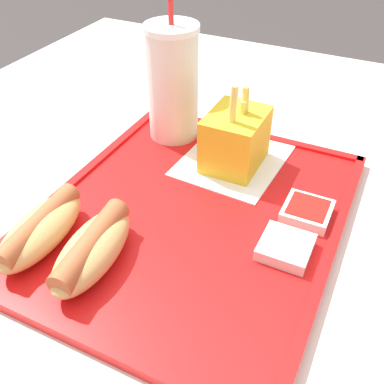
# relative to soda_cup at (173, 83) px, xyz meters

# --- Properties ---
(food_tray) EXTENTS (0.41, 0.34, 0.01)m
(food_tray) POSITION_rel_soda_cup_xyz_m (-0.15, -0.10, -0.09)
(food_tray) COLOR red
(food_tray) RESTS_ON dining_table
(paper_napkin) EXTENTS (0.16, 0.14, 0.00)m
(paper_napkin) POSITION_rel_soda_cup_xyz_m (-0.03, -0.11, -0.08)
(paper_napkin) COLOR white
(paper_napkin) RESTS_ON food_tray
(soda_cup) EXTENTS (0.07, 0.07, 0.20)m
(soda_cup) POSITION_rel_soda_cup_xyz_m (0.00, 0.00, 0.00)
(soda_cup) COLOR silver
(soda_cup) RESTS_ON food_tray
(hot_dog_far) EXTENTS (0.13, 0.06, 0.04)m
(hot_dog_far) POSITION_rel_soda_cup_xyz_m (-0.27, 0.02, -0.06)
(hot_dog_far) COLOR tan
(hot_dog_far) RESTS_ON food_tray
(hot_dog_near) EXTENTS (0.14, 0.07, 0.04)m
(hot_dog_near) POSITION_rel_soda_cup_xyz_m (-0.27, -0.05, -0.06)
(hot_dog_near) COLOR tan
(hot_dog_near) RESTS_ON food_tray
(fries_carton) EXTENTS (0.09, 0.07, 0.12)m
(fries_carton) POSITION_rel_soda_cup_xyz_m (-0.04, -0.11, -0.04)
(fries_carton) COLOR gold
(fries_carton) RESTS_ON food_tray
(sauce_cup_mayo) EXTENTS (0.05, 0.05, 0.02)m
(sauce_cup_mayo) POSITION_rel_soda_cup_xyz_m (-0.17, -0.22, -0.07)
(sauce_cup_mayo) COLOR silver
(sauce_cup_mayo) RESTS_ON food_tray
(sauce_cup_ketchup) EXTENTS (0.05, 0.05, 0.02)m
(sauce_cup_ketchup) POSITION_rel_soda_cup_xyz_m (-0.10, -0.23, -0.07)
(sauce_cup_ketchup) COLOR silver
(sauce_cup_ketchup) RESTS_ON food_tray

